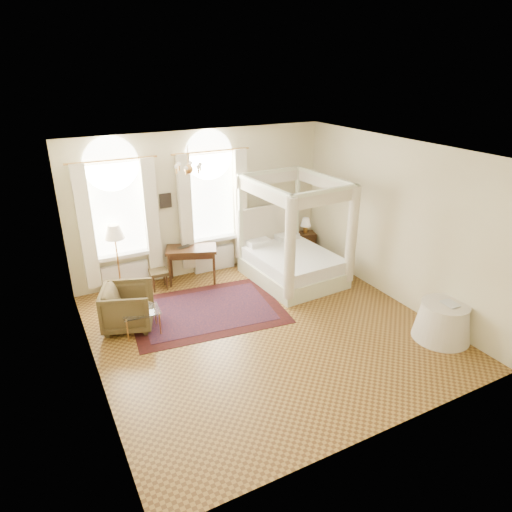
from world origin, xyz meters
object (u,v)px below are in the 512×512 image
Objects in this scene: writing_desk at (191,253)px; stool at (159,274)px; armchair at (128,307)px; side_table at (443,321)px; floor_lamp at (115,236)px; canopy_bed at (293,258)px; nightstand at (306,243)px; coffee_table at (141,313)px.

writing_desk is 2.86× the size of stool.
side_table is at bearing -101.20° from armchair.
canopy_bed is at bearing -16.99° from floor_lamp.
floor_lamp reaches higher than armchair.
stool is (-2.85, 0.96, -0.17)m from canopy_bed.
nightstand is at bearing 2.23° from stool.
armchair reaches higher than coffee_table.
armchair is (-4.91, -1.42, 0.12)m from nightstand.
floor_lamp is 1.54× the size of side_table.
armchair is 0.37m from coffee_table.
nightstand is at bearing -53.68° from armchair.
stool is (-3.96, -0.15, 0.07)m from nightstand.
stool is 0.28× the size of floor_lamp.
armchair reaches higher than stool.
floor_lamp is at bearing 174.15° from writing_desk.
writing_desk reaches higher than nightstand.
nightstand is at bearing 0.00° from floor_lamp.
coffee_table is at bearing -170.04° from canopy_bed.
writing_desk is 2.26m from coffee_table.
nightstand is at bearing 2.90° from writing_desk.
writing_desk reaches higher than stool.
nightstand is 0.48× the size of writing_desk.
canopy_bed reaches higher than stool.
writing_desk reaches higher than armchair.
stool is 1.27m from floor_lamp.
armchair is at bearing -96.36° from floor_lamp.
nightstand is at bearing 20.25° from coffee_table.
writing_desk is at bearing 126.76° from side_table.
armchair reaches higher than side_table.
nightstand is 4.87m from floor_lamp.
side_table reaches higher than stool.
nightstand is 3.96m from stool.
floor_lamp reaches higher than stool.
nightstand is 4.42m from side_table.
canopy_bed is 3.97× the size of nightstand.
canopy_bed is 1.59m from nightstand.
armchair is (-3.80, -0.30, -0.12)m from canopy_bed.
writing_desk is at bearing 155.32° from canopy_bed.
floor_lamp is at bearing 180.00° from nightstand.
coffee_table is 5.45m from side_table.
canopy_bed is 3.71m from coffee_table.
floor_lamp reaches higher than writing_desk.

